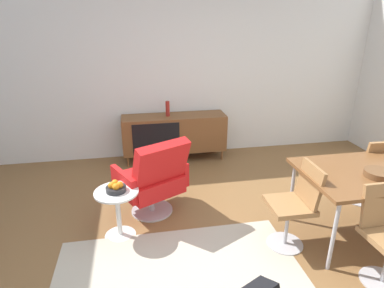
{
  "coord_description": "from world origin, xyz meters",
  "views": [
    {
      "loc": [
        -0.72,
        -2.45,
        2.11
      ],
      "look_at": [
        -0.13,
        0.76,
        0.84
      ],
      "focal_mm": 30.15,
      "sensor_mm": 36.0,
      "label": 1
    }
  ],
  "objects": [
    {
      "name": "dining_table",
      "position": [
        1.63,
        -0.01,
        0.7
      ],
      "size": [
        1.6,
        0.9,
        0.74
      ],
      "color": "brown",
      "rests_on": "ground_plane"
    },
    {
      "name": "dining_chair_back_right",
      "position": [
        1.97,
        0.55,
        0.47
      ],
      "size": [
        0.42,
        0.44,
        0.86
      ],
      "color": "#9E7042",
      "rests_on": "ground_plane"
    },
    {
      "name": "side_table_round",
      "position": [
        -0.95,
        0.44,
        0.32
      ],
      "size": [
        0.44,
        0.44,
        0.52
      ],
      "color": "white",
      "rests_on": "ground_plane"
    },
    {
      "name": "lounge_chair_red",
      "position": [
        -0.56,
        0.77,
        0.47
      ],
      "size": [
        0.87,
        0.86,
        0.95
      ],
      "color": "red",
      "rests_on": "ground_plane"
    },
    {
      "name": "ground_plane",
      "position": [
        0.0,
        0.0,
        0.0
      ],
      "size": [
        8.32,
        8.32,
        0.0
      ],
      "primitive_type": "plane",
      "color": "brown"
    },
    {
      "name": "vase_cobalt",
      "position": [
        -0.23,
        2.3,
        0.84
      ],
      "size": [
        0.06,
        0.06,
        0.23
      ],
      "color": "maroon",
      "rests_on": "sideboard"
    },
    {
      "name": "sideboard",
      "position": [
        -0.13,
        2.3,
        0.44
      ],
      "size": [
        1.6,
        0.45,
        0.72
      ],
      "color": "brown",
      "rests_on": "ground_plane"
    },
    {
      "name": "dining_chair_near_window",
      "position": [
        0.74,
        -0.01,
        0.47
      ],
      "size": [
        0.43,
        0.41,
        0.86
      ],
      "color": "#9E7042",
      "rests_on": "ground_plane"
    },
    {
      "name": "wall_back",
      "position": [
        0.0,
        2.6,
        1.4
      ],
      "size": [
        6.8,
        0.12,
        2.8
      ],
      "primitive_type": "cube",
      "color": "silver",
      "rests_on": "ground_plane"
    },
    {
      "name": "wooden_bowl_on_table",
      "position": [
        1.47,
        -0.12,
        0.77
      ],
      "size": [
        0.26,
        0.26,
        0.06
      ],
      "primitive_type": "cylinder",
      "color": "brown",
      "rests_on": "dining_table"
    },
    {
      "name": "fruit_bowl",
      "position": [
        -0.95,
        0.44,
        0.56
      ],
      "size": [
        0.2,
        0.2,
        0.11
      ],
      "color": "#262628",
      "rests_on": "side_table_round"
    }
  ]
}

